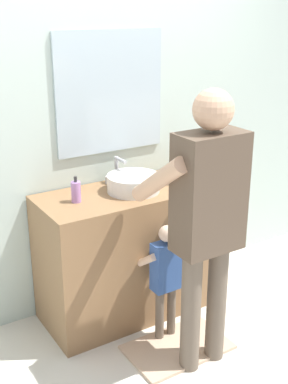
{
  "coord_description": "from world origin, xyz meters",
  "views": [
    {
      "loc": [
        -1.59,
        -2.39,
        2.04
      ],
      "look_at": [
        0.0,
        0.15,
        0.93
      ],
      "focal_mm": 47.4,
      "sensor_mm": 36.0,
      "label": 1
    }
  ],
  "objects_px": {
    "toothbrush_cup": "(174,177)",
    "adult_parent": "(207,210)",
    "soap_bottle": "(76,192)",
    "child_toddler": "(166,272)"
  },
  "relations": [
    {
      "from": "soap_bottle",
      "to": "adult_parent",
      "type": "relative_size",
      "value": 0.1
    },
    {
      "from": "adult_parent",
      "to": "soap_bottle",
      "type": "bearing_deg",
      "value": 122.47
    },
    {
      "from": "adult_parent",
      "to": "child_toddler",
      "type": "bearing_deg",
      "value": 100.21
    },
    {
      "from": "toothbrush_cup",
      "to": "child_toddler",
      "type": "xyz_separation_m",
      "value": [
        -0.31,
        -0.36,
        -0.47
      ]
    },
    {
      "from": "toothbrush_cup",
      "to": "adult_parent",
      "type": "height_order",
      "value": "adult_parent"
    },
    {
      "from": "child_toddler",
      "to": "adult_parent",
      "type": "height_order",
      "value": "adult_parent"
    },
    {
      "from": "toothbrush_cup",
      "to": "child_toddler",
      "type": "relative_size",
      "value": 0.26
    },
    {
      "from": "toothbrush_cup",
      "to": "soap_bottle",
      "type": "bearing_deg",
      "value": 176.24
    },
    {
      "from": "soap_bottle",
      "to": "adult_parent",
      "type": "distance_m",
      "value": 0.84
    },
    {
      "from": "child_toddler",
      "to": "toothbrush_cup",
      "type": "bearing_deg",
      "value": 49.64
    }
  ]
}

